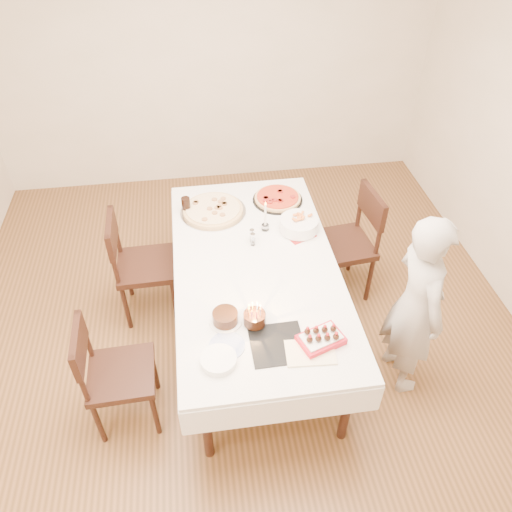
{
  "coord_description": "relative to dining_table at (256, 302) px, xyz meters",
  "views": [
    {
      "loc": [
        -0.26,
        -2.47,
        3.11
      ],
      "look_at": [
        0.11,
        0.08,
        0.84
      ],
      "focal_mm": 35.0,
      "sensor_mm": 36.0,
      "label": 1
    }
  ],
  "objects": [
    {
      "name": "floor",
      "position": [
        -0.11,
        -0.08,
        -0.38
      ],
      "size": [
        5.0,
        5.0,
        0.0
      ],
      "primitive_type": "plane",
      "color": "brown",
      "rests_on": "ground"
    },
    {
      "name": "wall_back",
      "position": [
        -0.11,
        2.42,
        0.98
      ],
      "size": [
        4.5,
        0.04,
        2.7
      ],
      "primitive_type": "cube",
      "color": "beige",
      "rests_on": "floor"
    },
    {
      "name": "dining_table",
      "position": [
        0.0,
        0.0,
        0.0
      ],
      "size": [
        1.35,
        2.24,
        0.75
      ],
      "primitive_type": "cube",
      "rotation": [
        0.0,
        0.0,
        0.1
      ],
      "color": "white",
      "rests_on": "floor"
    },
    {
      "name": "chair_right_savory",
      "position": [
        0.77,
        0.43,
        0.11
      ],
      "size": [
        0.55,
        0.55,
        0.98
      ],
      "primitive_type": null,
      "rotation": [
        0.0,
        0.0,
        0.11
      ],
      "color": "black",
      "rests_on": "floor"
    },
    {
      "name": "chair_left_savory",
      "position": [
        -0.81,
        0.42,
        0.1
      ],
      "size": [
        0.49,
        0.49,
        0.95
      ],
      "primitive_type": null,
      "rotation": [
        0.0,
        0.0,
        3.16
      ],
      "color": "black",
      "rests_on": "floor"
    },
    {
      "name": "chair_left_dessert",
      "position": [
        -0.95,
        -0.57,
        0.07
      ],
      "size": [
        0.47,
        0.47,
        0.89
      ],
      "primitive_type": null,
      "rotation": [
        0.0,
        0.0,
        3.17
      ],
      "color": "black",
      "rests_on": "floor"
    },
    {
      "name": "person",
      "position": [
        0.99,
        -0.5,
        0.34
      ],
      "size": [
        0.39,
        0.55,
        1.43
      ],
      "primitive_type": "imported",
      "rotation": [
        0.0,
        0.0,
        1.66
      ],
      "color": "#BAB4AF",
      "rests_on": "floor"
    },
    {
      "name": "pizza_white",
      "position": [
        -0.25,
        0.67,
        0.4
      ],
      "size": [
        0.6,
        0.6,
        0.04
      ],
      "primitive_type": "cylinder",
      "rotation": [
        0.0,
        0.0,
        0.15
      ],
      "color": "beige",
      "rests_on": "dining_table"
    },
    {
      "name": "pizza_pepperoni",
      "position": [
        0.29,
        0.76,
        0.4
      ],
      "size": [
        0.52,
        0.52,
        0.04
      ],
      "primitive_type": "cylinder",
      "rotation": [
        0.0,
        0.0,
        -0.34
      ],
      "color": "red",
      "rests_on": "dining_table"
    },
    {
      "name": "red_placemat",
      "position": [
        0.37,
        0.31,
        0.38
      ],
      "size": [
        0.27,
        0.27,
        0.01
      ],
      "primitive_type": "cube",
      "rotation": [
        0.0,
        0.0,
        0.4
      ],
      "color": "#B21E1E",
      "rests_on": "dining_table"
    },
    {
      "name": "pasta_bowl",
      "position": [
        0.38,
        0.35,
        0.43
      ],
      "size": [
        0.38,
        0.38,
        0.09
      ],
      "primitive_type": "cylinder",
      "rotation": [
        0.0,
        0.0,
        0.4
      ],
      "color": "white",
      "rests_on": "dining_table"
    },
    {
      "name": "taper_candle",
      "position": [
        0.13,
        0.39,
        0.51
      ],
      "size": [
        0.07,
        0.07,
        0.26
      ],
      "primitive_type": "cylinder",
      "rotation": [
        0.0,
        0.0,
        -0.23
      ],
      "color": "white",
      "rests_on": "dining_table"
    },
    {
      "name": "shaker_pair",
      "position": [
        0.01,
        0.23,
        0.43
      ],
      "size": [
        0.1,
        0.1,
        0.1
      ],
      "primitive_type": null,
      "rotation": [
        0.0,
        0.0,
        -0.22
      ],
      "color": "white",
      "rests_on": "dining_table"
    },
    {
      "name": "cola_glass",
      "position": [
        -0.46,
        0.71,
        0.44
      ],
      "size": [
        0.09,
        0.09,
        0.13
      ],
      "primitive_type": "cylinder",
      "rotation": [
        0.0,
        0.0,
        -0.33
      ],
      "color": "black",
      "rests_on": "dining_table"
    },
    {
      "name": "layer_cake",
      "position": [
        -0.26,
        -0.49,
        0.42
      ],
      "size": [
        0.23,
        0.23,
        0.08
      ],
      "primitive_type": "cylinder",
      "rotation": [
        0.0,
        0.0,
        0.17
      ],
      "color": "#371C0D",
      "rests_on": "dining_table"
    },
    {
      "name": "cake_board",
      "position": [
        0.03,
        -0.71,
        0.38
      ],
      "size": [
        0.33,
        0.33,
        0.01
      ],
      "primitive_type": "cube",
      "rotation": [
        0.0,
        0.0,
        0.01
      ],
      "color": "black",
      "rests_on": "dining_table"
    },
    {
      "name": "birthday_cake",
      "position": [
        -0.09,
        -0.53,
        0.46
      ],
      "size": [
        0.16,
        0.16,
        0.14
      ],
      "primitive_type": "cylinder",
      "rotation": [
        0.0,
        0.0,
        0.19
      ],
      "color": "#371E0F",
      "rests_on": "dining_table"
    },
    {
      "name": "strawberry_box",
      "position": [
        0.29,
        -0.73,
        0.41
      ],
      "size": [
        0.31,
        0.25,
        0.07
      ],
      "primitive_type": null,
      "rotation": [
        0.0,
        0.0,
        0.35
      ],
      "color": "#B51424",
      "rests_on": "dining_table"
    },
    {
      "name": "box_lid",
      "position": [
        0.21,
        -0.8,
        0.38
      ],
      "size": [
        0.3,
        0.21,
        0.02
      ],
      "primitive_type": "cube",
      "rotation": [
        0.0,
        0.0,
        -0.07
      ],
      "color": "beige",
      "rests_on": "dining_table"
    },
    {
      "name": "plate_stack",
      "position": [
        -0.33,
        -0.79,
        0.4
      ],
      "size": [
        0.27,
        0.27,
        0.04
      ],
      "primitive_type": "cylinder",
      "rotation": [
        0.0,
        0.0,
        -0.33
      ],
      "color": "white",
      "rests_on": "dining_table"
    },
    {
      "name": "china_plate",
      "position": [
        -0.27,
        -0.68,
        0.38
      ],
      "size": [
        0.24,
        0.24,
        0.01
      ],
      "primitive_type": "cylinder",
      "rotation": [
        0.0,
        0.0,
        -0.13
      ],
      "color": "white",
      "rests_on": "dining_table"
    }
  ]
}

